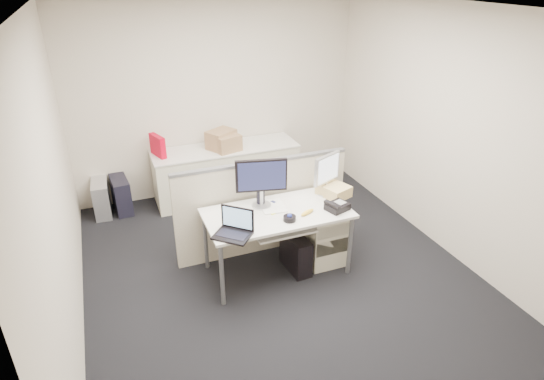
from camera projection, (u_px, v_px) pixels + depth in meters
name	position (u px, v px, depth m)	size (l,w,h in m)	color
floor	(277.00, 270.00, 5.01)	(4.00, 4.50, 0.01)	black
ceiling	(278.00, 7.00, 3.79)	(4.00, 4.50, 0.01)	white
wall_back	(217.00, 98.00, 6.27)	(4.00, 0.02, 2.70)	beige
wall_front	(429.00, 300.00, 2.53)	(4.00, 0.02, 2.70)	beige
wall_left	(53.00, 190.00, 3.75)	(0.02, 4.50, 2.70)	beige
wall_right	(444.00, 131.00, 5.05)	(0.02, 4.50, 2.70)	beige
desk	(277.00, 218.00, 4.71)	(1.50, 0.75, 0.73)	silver
keyboard_tray	(284.00, 230.00, 4.58)	(0.62, 0.32, 0.02)	silver
drawer_pedestal	(321.00, 233.00, 5.08)	(0.40, 0.55, 0.65)	beige
cubicle_partition	(262.00, 208.00, 5.13)	(2.00, 0.06, 1.10)	#A79B88
back_counter	(226.00, 173.00, 6.45)	(2.00, 0.60, 0.72)	beige
monitor_main	(261.00, 183.00, 4.67)	(0.53, 0.20, 0.53)	black
monitor_small	(327.00, 175.00, 4.94)	(0.38, 0.19, 0.46)	#B7B7BC
laptop	(232.00, 225.00, 4.20)	(0.34, 0.25, 0.25)	black
trackball	(290.00, 218.00, 4.51)	(0.13, 0.13, 0.05)	black
desk_phone	(337.00, 207.00, 4.71)	(0.22, 0.18, 0.07)	black
paper_stack	(273.00, 206.00, 4.77)	(0.24, 0.31, 0.01)	white
sticky_pad	(273.00, 212.00, 4.66)	(0.07, 0.07, 0.01)	#FAFF53
travel_mug	(261.00, 196.00, 4.79)	(0.09, 0.09, 0.19)	black
banana	(307.00, 212.00, 4.63)	(0.19, 0.05, 0.04)	yellow
cellphone	(273.00, 202.00, 4.85)	(0.05, 0.09, 0.01)	black
manila_folders	(334.00, 190.00, 4.99)	(0.26, 0.33, 0.12)	tan
keyboard	(287.00, 225.00, 4.62)	(0.45, 0.16, 0.03)	black
pc_tower_desk	(296.00, 253.00, 4.93)	(0.18, 0.45, 0.42)	black
pc_tower_spare_dark	(121.00, 194.00, 6.12)	(0.20, 0.50, 0.47)	black
pc_tower_spare_silver	(102.00, 198.00, 6.04)	(0.20, 0.50, 0.47)	#B7B7BC
cardboard_box_left	(221.00, 140.00, 6.21)	(0.37, 0.27, 0.27)	#A57B59
cardboard_box_right	(227.00, 144.00, 6.13)	(0.33, 0.26, 0.24)	#A57B59
red_binder	(158.00, 146.00, 5.96)	(0.08, 0.32, 0.30)	#BD001B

